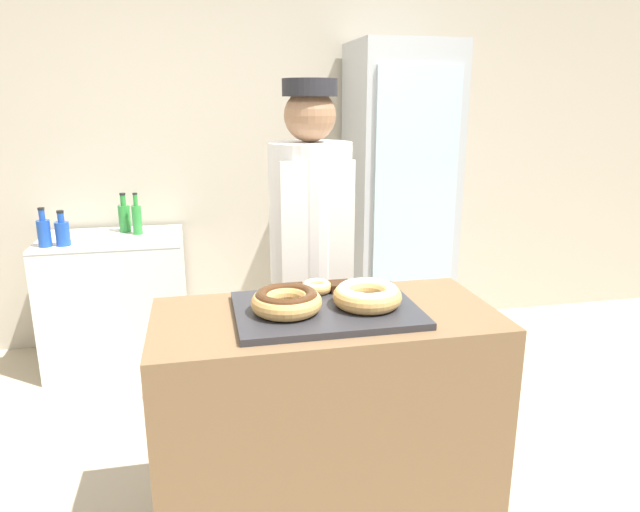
% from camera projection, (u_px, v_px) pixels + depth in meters
% --- Properties ---
extents(wall_back, '(8.00, 0.06, 2.70)m').
position_uv_depth(wall_back, '(258.00, 143.00, 3.88)').
color(wall_back, '#BCB29E').
rests_on(wall_back, ground_plane).
extents(display_counter, '(1.20, 0.58, 0.92)m').
position_uv_depth(display_counter, '(326.00, 429.00, 2.11)').
color(display_counter, brown).
rests_on(display_counter, ground_plane).
extents(serving_tray, '(0.63, 0.45, 0.02)m').
position_uv_depth(serving_tray, '(326.00, 310.00, 1.99)').
color(serving_tray, '#2D2D33').
rests_on(serving_tray, display_counter).
extents(donut_chocolate_glaze, '(0.24, 0.24, 0.08)m').
position_uv_depth(donut_chocolate_glaze, '(286.00, 300.00, 1.92)').
color(donut_chocolate_glaze, tan).
rests_on(donut_chocolate_glaze, serving_tray).
extents(donut_light_glaze, '(0.24, 0.24, 0.08)m').
position_uv_depth(donut_light_glaze, '(367.00, 295.00, 1.98)').
color(donut_light_glaze, tan).
rests_on(donut_light_glaze, serving_tray).
extents(donut_mini_center, '(0.12, 0.12, 0.04)m').
position_uv_depth(donut_mini_center, '(317.00, 286.00, 2.13)').
color(donut_mini_center, tan).
rests_on(donut_mini_center, serving_tray).
extents(brownie_back_left, '(0.08, 0.08, 0.03)m').
position_uv_depth(brownie_back_left, '(293.00, 290.00, 2.11)').
color(brownie_back_left, '#382111').
rests_on(brownie_back_left, serving_tray).
extents(brownie_back_right, '(0.08, 0.08, 0.03)m').
position_uv_depth(brownie_back_right, '(340.00, 286.00, 2.15)').
color(brownie_back_right, '#382111').
rests_on(brownie_back_right, serving_tray).
extents(baker_person, '(0.37, 0.37, 1.72)m').
position_uv_depth(baker_person, '(311.00, 263.00, 2.61)').
color(baker_person, '#4C4C51').
rests_on(baker_person, ground_plane).
extents(beverage_fridge, '(0.65, 0.61, 1.99)m').
position_uv_depth(beverage_fridge, '(399.00, 199.00, 3.82)').
color(beverage_fridge, '#ADB2B7').
rests_on(beverage_fridge, ground_plane).
extents(chest_freezer, '(0.84, 0.58, 0.82)m').
position_uv_depth(chest_freezer, '(117.00, 300.00, 3.60)').
color(chest_freezer, white).
rests_on(chest_freezer, ground_plane).
extents(bottle_green, '(0.07, 0.07, 0.25)m').
position_uv_depth(bottle_green, '(124.00, 217.00, 3.61)').
color(bottle_green, '#2D8C38').
rests_on(bottle_green, chest_freezer).
extents(bottle_blue, '(0.07, 0.07, 0.23)m').
position_uv_depth(bottle_blue, '(44.00, 232.00, 3.25)').
color(bottle_blue, '#1E4CB2').
rests_on(bottle_blue, chest_freezer).
extents(bottle_blue_b, '(0.08, 0.08, 0.21)m').
position_uv_depth(bottle_blue_b, '(62.00, 232.00, 3.27)').
color(bottle_blue_b, '#1E4CB2').
rests_on(bottle_blue_b, chest_freezer).
extents(bottle_green_b, '(0.06, 0.06, 0.26)m').
position_uv_depth(bottle_green_b, '(137.00, 218.00, 3.55)').
color(bottle_green_b, '#2D8C38').
rests_on(bottle_green_b, chest_freezer).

